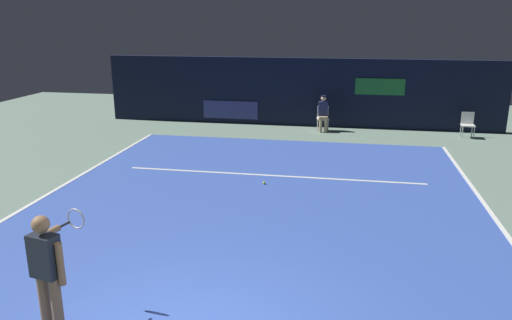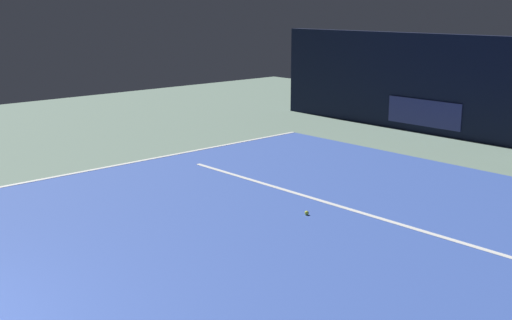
{
  "view_description": "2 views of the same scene",
  "coord_description": "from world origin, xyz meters",
  "views": [
    {
      "loc": [
        1.84,
        -5.04,
        4.02
      ],
      "look_at": [
        -0.13,
        5.68,
        0.9
      ],
      "focal_mm": 34.65,
      "sensor_mm": 36.0,
      "label": 1
    },
    {
      "loc": [
        6.54,
        -0.56,
        3.31
      ],
      "look_at": [
        -0.38,
        5.74,
        1.01
      ],
      "focal_mm": 44.37,
      "sensor_mm": 36.0,
      "label": 2
    }
  ],
  "objects": [
    {
      "name": "court_surface",
      "position": [
        0.0,
        5.15,
        0.01
      ],
      "size": [
        10.14,
        12.31,
        0.01
      ],
      "primitive_type": "cube",
      "color": "#3856B2",
      "rests_on": "ground"
    },
    {
      "name": "ground_plane",
      "position": [
        0.0,
        5.15,
        0.0
      ],
      "size": [
        30.39,
        30.39,
        0.0
      ],
      "primitive_type": "plane",
      "color": "slate"
    },
    {
      "name": "line_service",
      "position": [
        0.0,
        7.31,
        0.01
      ],
      "size": [
        7.91,
        0.1,
        0.01
      ],
      "primitive_type": "cube",
      "color": "white",
      "rests_on": "court_surface"
    },
    {
      "name": "tennis_ball",
      "position": [
        -0.09,
        6.58,
        0.05
      ],
      "size": [
        0.07,
        0.07,
        0.07
      ],
      "primitive_type": "sphere",
      "color": "#CCE033",
      "rests_on": "court_surface"
    },
    {
      "name": "line_sideline_right",
      "position": [
        -5.02,
        5.15,
        0.01
      ],
      "size": [
        0.1,
        12.31,
        0.01
      ],
      "primitive_type": "cube",
      "color": "white",
      "rests_on": "court_surface"
    }
  ]
}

